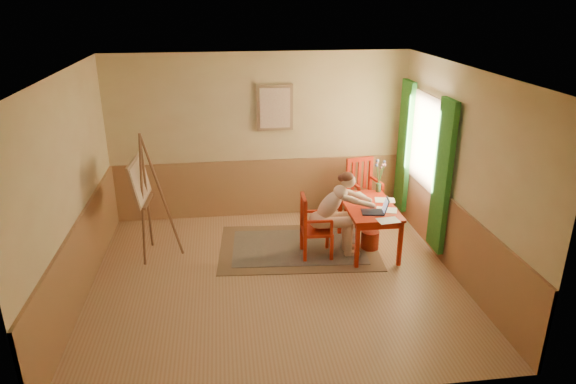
{
  "coord_description": "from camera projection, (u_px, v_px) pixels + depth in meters",
  "views": [
    {
      "loc": [
        -0.62,
        -6.1,
        3.66
      ],
      "look_at": [
        0.25,
        0.55,
        1.05
      ],
      "focal_mm": 31.95,
      "sensor_mm": 36.0,
      "label": 1
    }
  ],
  "objects": [
    {
      "name": "window",
      "position": [
        423.0,
        155.0,
        7.86
      ],
      "size": [
        0.12,
        2.01,
        2.2
      ],
      "color": "white",
      "rests_on": "room"
    },
    {
      "name": "rug",
      "position": [
        298.0,
        247.0,
        7.88
      ],
      "size": [
        2.52,
        1.78,
        0.02
      ],
      "color": "#8C7251",
      "rests_on": "room"
    },
    {
      "name": "table",
      "position": [
        369.0,
        211.0,
        7.63
      ],
      "size": [
        0.73,
        1.2,
        0.72
      ],
      "color": "red",
      "rests_on": "room"
    },
    {
      "name": "easel",
      "position": [
        142.0,
        185.0,
        7.28
      ],
      "size": [
        0.65,
        0.84,
        1.88
      ],
      "color": "brown",
      "rests_on": "room"
    },
    {
      "name": "room",
      "position": [
        274.0,
        183.0,
        6.53
      ],
      "size": [
        5.04,
        4.54,
        2.84
      ],
      "color": "tan",
      "rests_on": "ground"
    },
    {
      "name": "chair_left",
      "position": [
        313.0,
        227.0,
        7.48
      ],
      "size": [
        0.45,
        0.43,
        0.95
      ],
      "color": "red",
      "rests_on": "room"
    },
    {
      "name": "vase",
      "position": [
        379.0,
        177.0,
        8.05
      ],
      "size": [
        0.23,
        0.25,
        0.52
      ],
      "color": "#3F724C",
      "rests_on": "table"
    },
    {
      "name": "chair_back",
      "position": [
        363.0,
        191.0,
        8.62
      ],
      "size": [
        0.56,
        0.58,
        1.09
      ],
      "color": "red",
      "rests_on": "room"
    },
    {
      "name": "papers",
      "position": [
        378.0,
        206.0,
        7.56
      ],
      "size": [
        0.74,
        1.24,
        0.0
      ],
      "color": "white",
      "rests_on": "table"
    },
    {
      "name": "wastebasket",
      "position": [
        370.0,
        240.0,
        7.81
      ],
      "size": [
        0.36,
        0.36,
        0.29
      ],
      "primitive_type": "cylinder",
      "rotation": [
        0.0,
        0.0,
        -0.4
      ],
      "color": "#9D341F",
      "rests_on": "room"
    },
    {
      "name": "laptop",
      "position": [
        377.0,
        210.0,
        7.32
      ],
      "size": [
        0.4,
        0.28,
        0.23
      ],
      "color": "#1E2338",
      "rests_on": "table"
    },
    {
      "name": "figure",
      "position": [
        335.0,
        210.0,
        7.44
      ],
      "size": [
        0.96,
        0.42,
        1.3
      ],
      "color": "beige",
      "rests_on": "room"
    },
    {
      "name": "wainscot",
      "position": [
        269.0,
        221.0,
        7.59
      ],
      "size": [
        5.0,
        4.5,
        1.0
      ],
      "color": "tan",
      "rests_on": "room"
    },
    {
      "name": "wall_portrait",
      "position": [
        275.0,
        108.0,
        8.41
      ],
      "size": [
        0.6,
        0.05,
        0.76
      ],
      "color": "#977455",
      "rests_on": "room"
    }
  ]
}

